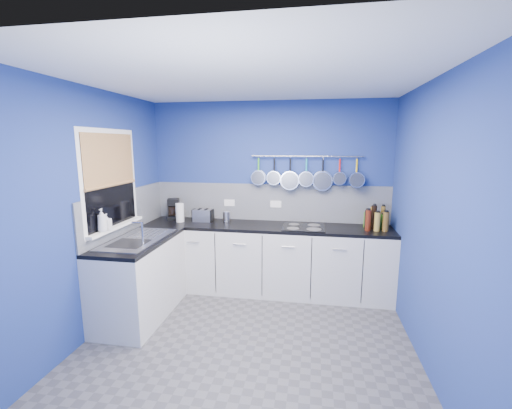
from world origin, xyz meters
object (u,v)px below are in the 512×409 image
(paper_towel, at_px, (180,213))
(canister, at_px, (226,216))
(coffee_maker, at_px, (173,209))
(toaster, at_px, (203,215))
(soap_bottle_a, at_px, (102,220))
(soap_bottle_b, at_px, (107,222))
(hob, at_px, (304,227))

(paper_towel, relative_size, canister, 1.85)
(coffee_maker, relative_size, toaster, 1.12)
(soap_bottle_a, height_order, coffee_maker, soap_bottle_a)
(soap_bottle_b, xyz_separation_m, toaster, (0.66, 1.17, -0.15))
(soap_bottle_b, xyz_separation_m, coffee_maker, (0.21, 1.22, -0.09))
(soap_bottle_a, height_order, soap_bottle_b, soap_bottle_a)
(soap_bottle_a, relative_size, toaster, 0.93)
(soap_bottle_a, distance_m, coffee_maker, 1.32)
(coffee_maker, bearing_deg, soap_bottle_a, -116.65)
(paper_towel, relative_size, coffee_maker, 0.87)
(soap_bottle_a, xyz_separation_m, canister, (0.97, 1.30, -0.20))
(soap_bottle_a, relative_size, paper_towel, 0.96)
(canister, bearing_deg, coffee_maker, 179.96)
(paper_towel, xyz_separation_m, canister, (0.61, 0.13, -0.06))
(paper_towel, bearing_deg, soap_bottle_a, -107.16)
(coffee_maker, height_order, hob, coffee_maker)
(coffee_maker, xyz_separation_m, toaster, (0.45, -0.05, -0.06))
(paper_towel, distance_m, canister, 0.63)
(coffee_maker, xyz_separation_m, canister, (0.76, -0.00, -0.08))
(paper_towel, bearing_deg, toaster, 14.43)
(soap_bottle_b, distance_m, hob, 2.28)
(soap_bottle_a, bearing_deg, coffee_maker, 80.77)
(soap_bottle_a, xyz_separation_m, hob, (2.02, 1.11, -0.26))
(paper_towel, distance_m, toaster, 0.31)
(coffee_maker, bearing_deg, paper_towel, -57.83)
(paper_towel, relative_size, hob, 0.48)
(soap_bottle_b, relative_size, toaster, 0.67)
(coffee_maker, height_order, toaster, coffee_maker)
(toaster, bearing_deg, paper_towel, -167.03)
(soap_bottle_b, height_order, paper_towel, soap_bottle_b)
(coffee_maker, distance_m, hob, 1.83)
(paper_towel, bearing_deg, canister, 11.71)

